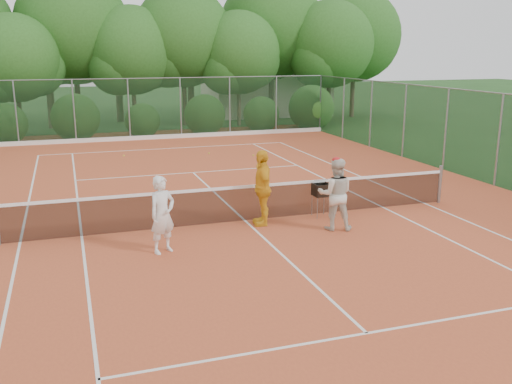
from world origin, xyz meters
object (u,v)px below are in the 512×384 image
at_px(player_yellow, 262,188).
at_px(player_white, 162,215).
at_px(player_center_grp, 335,194).
at_px(ball_hopper, 321,190).

bearing_deg(player_yellow, player_white, -56.45).
distance_m(player_center_grp, ball_hopper, 1.16).
height_order(player_center_grp, player_yellow, player_yellow).
bearing_deg(ball_hopper, player_yellow, -153.92).
xyz_separation_m(player_white, player_center_grp, (4.32, 0.32, 0.04)).
bearing_deg(player_white, player_yellow, -2.42).
bearing_deg(player_yellow, ball_hopper, 104.61).
height_order(player_white, player_center_grp, player_center_grp).
distance_m(player_white, ball_hopper, 4.70).
xyz_separation_m(player_center_grp, player_yellow, (-1.58, 0.96, 0.06)).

